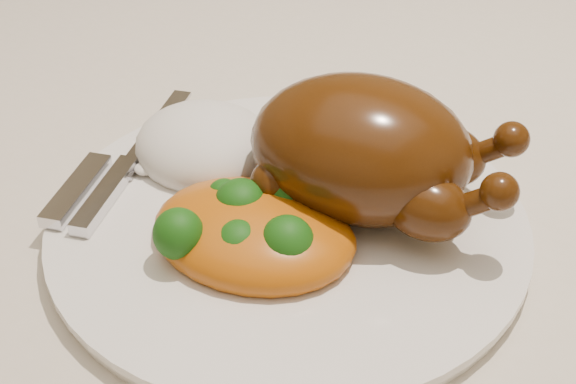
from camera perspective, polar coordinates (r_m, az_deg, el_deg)
The scene contains 7 objects.
dining_table at distance 0.74m, azimuth 5.60°, elevation -0.85°, with size 1.60×0.90×0.76m.
tablecloth at distance 0.69m, azimuth 5.95°, elevation 3.97°, with size 1.73×1.03×0.18m.
dinner_plate at distance 0.53m, azimuth 0.00°, elevation -2.30°, with size 0.31×0.31×0.01m, color white.
roast_chicken at distance 0.52m, azimuth 5.60°, elevation 2.97°, with size 0.19×0.13×0.09m.
rice_mound at distance 0.58m, azimuth -5.85°, elevation 3.19°, with size 0.11×0.10×0.06m.
mac_and_cheese at distance 0.50m, azimuth -2.13°, elevation -2.88°, with size 0.14×0.11×0.05m.
cutlery at distance 0.57m, azimuth -12.16°, elevation 1.38°, with size 0.06×0.19×0.01m.
Camera 1 is at (0.22, -0.54, 1.11)m, focal length 50.00 mm.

